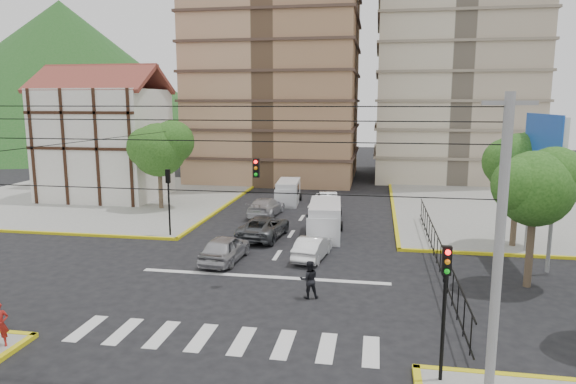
% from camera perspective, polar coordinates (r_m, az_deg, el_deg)
% --- Properties ---
extents(ground, '(160.00, 160.00, 0.00)m').
position_cam_1_polar(ground, '(25.71, -3.38, -10.23)').
color(ground, black).
rests_on(ground, ground).
extents(sidewalk_nw, '(26.00, 26.00, 0.15)m').
position_cam_1_polar(sidewalk_nw, '(51.21, -20.32, -0.55)').
color(sidewalk_nw, gray).
rests_on(sidewalk_nw, ground).
extents(sidewalk_ne, '(26.00, 26.00, 0.15)m').
position_cam_1_polar(sidewalk_ne, '(46.64, 27.65, -2.06)').
color(sidewalk_ne, gray).
rests_on(sidewalk_ne, ground).
extents(crosswalk_stripes, '(12.00, 2.40, 0.01)m').
position_cam_1_polar(crosswalk_stripes, '(20.38, -7.38, -15.91)').
color(crosswalk_stripes, silver).
rests_on(crosswalk_stripes, ground).
extents(stop_line, '(13.00, 0.40, 0.01)m').
position_cam_1_polar(stop_line, '(26.81, -2.79, -9.36)').
color(stop_line, silver).
rests_on(stop_line, ground).
extents(tudor_building, '(10.80, 8.05, 12.23)m').
position_cam_1_polar(tudor_building, '(50.08, -19.68, 5.25)').
color(tudor_building, silver).
rests_on(tudor_building, ground).
extents(distant_hill, '(70.00, 70.00, 28.00)m').
position_cam_1_polar(distant_hill, '(111.51, -23.61, 11.80)').
color(distant_hill, '#1C531B').
rests_on(distant_hill, ground).
extents(park_fence, '(0.10, 22.50, 1.66)m').
position_cam_1_polar(park_fence, '(29.55, 16.16, -7.91)').
color(park_fence, black).
rests_on(park_fence, ground).
extents(billboard, '(0.36, 6.20, 8.10)m').
position_cam_1_polar(billboard, '(30.91, 26.51, 3.59)').
color(billboard, slate).
rests_on(billboard, ground).
extents(tree_park_a, '(4.41, 3.60, 6.83)m').
position_cam_1_polar(tree_park_a, '(26.85, 25.93, 0.69)').
color(tree_park_a, '#473828').
rests_on(tree_park_a, ground).
extents(tree_park_c, '(4.65, 3.80, 7.25)m').
position_cam_1_polar(tree_park_c, '(33.77, 24.39, 3.07)').
color(tree_park_c, '#473828').
rests_on(tree_park_c, ground).
extents(tree_tudor, '(5.39, 4.40, 7.43)m').
position_cam_1_polar(tree_tudor, '(43.34, -14.04, 4.84)').
color(tree_tudor, '#473828').
rests_on(tree_tudor, ground).
extents(traffic_light_se, '(0.28, 0.22, 4.40)m').
position_cam_1_polar(traffic_light_se, '(16.85, 17.06, -10.48)').
color(traffic_light_se, black).
rests_on(traffic_light_se, ground).
extents(traffic_light_nw, '(0.28, 0.22, 4.40)m').
position_cam_1_polar(traffic_light_nw, '(34.50, -13.14, 0.10)').
color(traffic_light_nw, black).
rests_on(traffic_light_nw, ground).
extents(traffic_light_hanging, '(18.00, 9.12, 0.92)m').
position_cam_1_polar(traffic_light_hanging, '(22.35, -4.73, 2.30)').
color(traffic_light_hanging, black).
rests_on(traffic_light_hanging, ground).
extents(utility_pole_se, '(1.40, 0.28, 9.00)m').
position_cam_1_polar(utility_pole_se, '(15.43, 22.36, -6.24)').
color(utility_pole_se, slate).
rests_on(utility_pole_se, ground).
extents(van_right_lane, '(2.38, 5.25, 2.30)m').
position_cam_1_polar(van_right_lane, '(33.99, 4.09, -3.24)').
color(van_right_lane, silver).
rests_on(van_right_lane, ground).
extents(van_left_lane, '(2.11, 4.66, 2.05)m').
position_cam_1_polar(van_left_lane, '(45.05, -0.02, -0.10)').
color(van_left_lane, silver).
rests_on(van_left_lane, ground).
extents(car_silver_front_left, '(2.12, 4.61, 1.53)m').
position_cam_1_polar(car_silver_front_left, '(29.20, -7.02, -6.22)').
color(car_silver_front_left, '#ABAAAF').
rests_on(car_silver_front_left, ground).
extents(car_white_front_right, '(1.99, 4.21, 1.33)m').
position_cam_1_polar(car_white_front_right, '(29.56, 2.75, -6.15)').
color(car_white_front_right, white).
rests_on(car_white_front_right, ground).
extents(car_grey_mid_left, '(2.92, 5.49, 1.47)m').
position_cam_1_polar(car_grey_mid_left, '(33.99, -2.70, -3.89)').
color(car_grey_mid_left, '#525559').
rests_on(car_grey_mid_left, ground).
extents(car_silver_rear_left, '(2.46, 5.13, 1.44)m').
position_cam_1_polar(car_silver_rear_left, '(40.49, -2.46, -1.65)').
color(car_silver_rear_left, silver).
rests_on(car_silver_rear_left, ground).
extents(car_darkgrey_mid_right, '(2.19, 4.24, 1.38)m').
position_cam_1_polar(car_darkgrey_mid_right, '(39.27, 4.40, -2.08)').
color(car_darkgrey_mid_right, '#232325').
rests_on(car_darkgrey_mid_right, ground).
extents(car_white_rear_right, '(2.11, 4.39, 1.39)m').
position_cam_1_polar(car_white_rear_right, '(43.83, 4.44, -0.81)').
color(car_white_rear_right, white).
rests_on(car_white_rear_right, ground).
extents(pedestrian_crosswalk, '(1.01, 0.89, 1.77)m').
position_cam_1_polar(pedestrian_crosswalk, '(23.76, 2.36, -9.68)').
color(pedestrian_crosswalk, black).
rests_on(pedestrian_crosswalk, ground).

